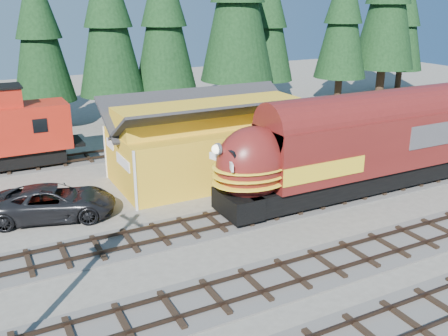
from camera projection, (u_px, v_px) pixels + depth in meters
name	position (u px, v px, depth m)	size (l,w,h in m)	color
ground	(310.00, 244.00, 23.48)	(120.00, 120.00, 0.00)	#6B665B
track_siding	(400.00, 182.00, 31.20)	(68.00, 3.20, 0.33)	#4C4947
track_spur	(33.00, 166.00, 34.18)	(32.00, 3.20, 0.33)	#4C4947
depot	(211.00, 132.00, 31.33)	(12.80, 7.00, 5.30)	gold
conifer_backdrop	(209.00, 12.00, 43.95)	(78.73, 22.34, 16.82)	black
locomotive	(342.00, 153.00, 28.20)	(16.77, 3.33, 4.56)	black
pickup_truck_a	(53.00, 202.00, 26.01)	(2.93, 6.35, 1.77)	black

